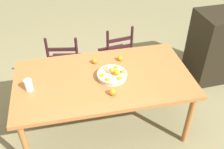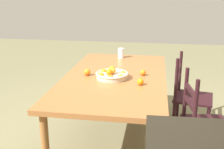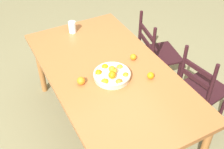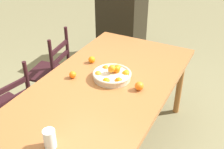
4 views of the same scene
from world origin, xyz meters
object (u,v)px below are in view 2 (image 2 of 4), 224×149
Objects in this scene: chair_by_cabinet at (189,97)px; orange_loose_0 at (143,73)px; dining_table at (115,82)px; fruit_bowl at (112,75)px; chair_near_window at (202,125)px; orange_loose_1 at (87,72)px; drinking_glass at (121,53)px; orange_loose_2 at (140,82)px.

chair_by_cabinet is 0.74m from orange_loose_0.
dining_table is 5.82× the size of fruit_bowl.
fruit_bowl is (-0.25, -0.90, 0.37)m from chair_near_window.
chair_near_window reaches higher than orange_loose_1.
dining_table is at bearing 167.60° from fruit_bowl.
dining_table is 0.96m from chair_by_cabinet.
fruit_bowl is 0.89m from drinking_glass.
fruit_bowl is 5.33× the size of orange_loose_2.
dining_table is at bearing -132.54° from orange_loose_2.
chair_near_window is at bearing 75.36° from orange_loose_1.
orange_loose_0 is 0.81m from drinking_glass.
drinking_glass is at bearing 163.06° from orange_loose_1.
dining_table is 0.40m from orange_loose_2.
chair_by_cabinet is 14.82× the size of orange_loose_2.
chair_near_window is 7.44× the size of drinking_glass.
orange_loose_1 is at bearing -110.74° from orange_loose_2.
orange_loose_1 is at bearing -81.01° from orange_loose_0.
drinking_glass is (-0.40, -0.87, 0.41)m from chair_by_cabinet.
drinking_glass is at bearing -177.00° from dining_table.
chair_by_cabinet reaches higher than orange_loose_2.
orange_loose_1 is (0.09, -0.58, 0.01)m from orange_loose_0.
orange_loose_1 is (-0.06, -0.27, -0.00)m from fruit_bowl.
chair_by_cabinet reaches higher than fruit_bowl.
chair_near_window is 1.51m from drinking_glass.
orange_loose_0 is 0.31m from orange_loose_2.
orange_loose_0 is (0.34, -0.54, 0.37)m from chair_by_cabinet.
chair_near_window reaches higher than drinking_glass.
chair_by_cabinet reaches higher than orange_loose_0.
orange_loose_2 is at bearing 69.26° from orange_loose_1.
orange_loose_0 is 0.59m from orange_loose_1.
dining_table is 26.96× the size of orange_loose_1.
orange_loose_1 reaches higher than dining_table.
chair_near_window reaches higher than dining_table.
orange_loose_2 is (0.26, 0.28, 0.10)m from dining_table.
fruit_bowl is at bearing -118.22° from orange_loose_2.
fruit_bowl is at bearing 78.49° from orange_loose_1.
orange_loose_0 is (-0.40, -0.59, 0.36)m from chair_near_window.
dining_table is 31.80× the size of orange_loose_0.
chair_by_cabinet is 1.26m from orange_loose_1.
chair_near_window is 1.26m from orange_loose_1.
drinking_glass reaches higher than dining_table.
dining_table is 0.14m from fruit_bowl.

